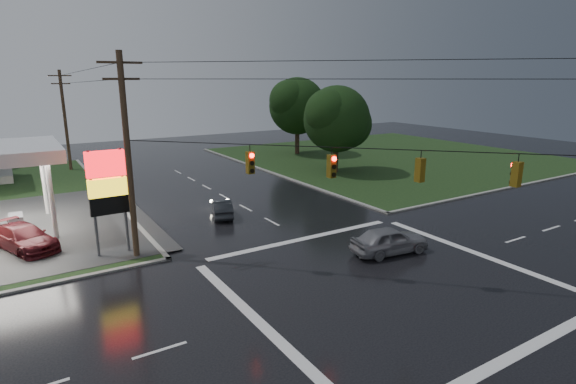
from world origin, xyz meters
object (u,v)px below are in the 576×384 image
tree_ne_near (338,119)px  car_north (222,208)px  car_crossing (390,240)px  car_pump (24,238)px  pylon_sign (107,185)px  utility_pole_n (65,119)px  utility_pole_nw (128,155)px  tree_ne_far (298,106)px

tree_ne_near → car_north: bearing=-154.2°
car_crossing → car_pump: car_crossing is taller
pylon_sign → car_crossing: bearing=-30.9°
utility_pole_n → car_crossing: (12.32, -35.47, -4.70)m
utility_pole_nw → tree_ne_far: bearing=42.6°
pylon_sign → tree_ne_near: bearing=25.0°
car_north → car_crossing: car_crossing is taller
tree_ne_near → utility_pole_nw: bearing=-152.1°
tree_ne_far → car_pump: tree_ne_far is taller
pylon_sign → tree_ne_near: tree_ne_near is taller
pylon_sign → utility_pole_n: (1.00, 27.50, 1.46)m
tree_ne_near → car_pump: size_ratio=1.79×
utility_pole_n → car_crossing: size_ratio=2.32×
car_north → tree_ne_near: bearing=-135.6°
pylon_sign → tree_ne_near: size_ratio=0.67×
pylon_sign → car_pump: (-4.22, 3.50, -3.28)m
utility_pole_nw → car_north: utility_pole_nw is taller
utility_pole_n → car_pump: bearing=-102.3°
utility_pole_n → tree_ne_far: bearing=-8.5°
tree_ne_near → tree_ne_far: 12.39m
tree_ne_far → utility_pole_nw: bearing=-137.4°
car_pump → utility_pole_n: bearing=53.7°
tree_ne_far → car_pump: (-31.87, -19.99, -5.45)m
utility_pole_nw → tree_ne_near: utility_pole_nw is taller
tree_ne_near → tree_ne_far: size_ratio=0.92×
pylon_sign → utility_pole_nw: size_ratio=0.55×
pylon_sign → tree_ne_near: (24.64, 11.49, 1.55)m
utility_pole_n → car_crossing: utility_pole_n is taller
pylon_sign → utility_pole_nw: utility_pole_nw is taller
tree_ne_near → tree_ne_far: bearing=75.9°
car_north → car_crossing: 12.59m
utility_pole_nw → tree_ne_near: bearing=27.9°
tree_ne_far → utility_pole_n: bearing=171.5°
car_pump → tree_ne_far: bearing=8.1°
car_crossing → car_pump: 20.95m
car_crossing → utility_pole_n: bearing=27.1°
tree_ne_near → car_crossing: size_ratio=1.98×
tree_ne_far → car_north: tree_ne_far is taller
tree_ne_near → car_pump: 30.33m
tree_ne_far → car_north: 28.52m
utility_pole_nw → tree_ne_far: utility_pole_nw is taller
tree_ne_near → car_crossing: 23.02m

